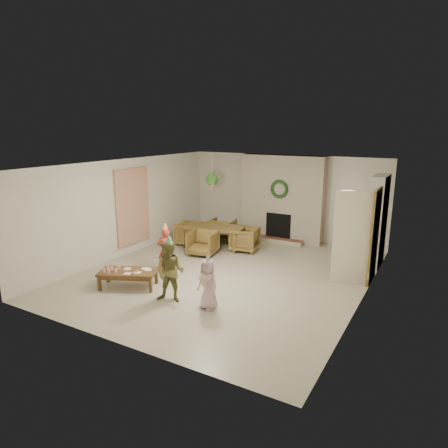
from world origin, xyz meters
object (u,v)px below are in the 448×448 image
Objects in this scene: dining_chair_left at (190,234)px; child_plaid at (170,272)px; child_red at (166,250)px; dining_chair_far at (223,230)px; dining_chair_near at (203,243)px; dining_chair_right at (244,239)px; child_pink at (208,284)px; coffee_table_top at (128,272)px; dining_table at (213,237)px.

dining_chair_left is 0.59× the size of child_plaid.
child_plaid is at bearing 98.36° from child_red.
child_red reaches higher than dining_chair_far.
dining_chair_far is 1.03m from dining_chair_left.
dining_chair_right is (0.79, 0.86, 0.00)m from dining_chair_near.
dining_chair_far is 4.55m from child_pink.
dining_chair_left is at bearing 76.69° from coffee_table_top.
dining_chair_far and dining_chair_right have the same top height.
child_pink is at bearing 116.43° from child_red.
child_red is 2.14m from child_pink.
dining_chair_left is 2.28m from child_red.
dining_chair_near is at bearing 61.23° from coffee_table_top.
coffee_table_top is at bearing -24.55° from dining_chair_right.
dining_chair_far is 1.00× the size of dining_chair_left.
dining_chair_far is 0.60× the size of coffee_table_top.
dining_table is at bearing -120.11° from child_red.
dining_chair_near is 0.74× the size of child_pink.
child_red reaches higher than dining_table.
child_pink is (2.64, -3.23, 0.15)m from dining_chair_left.
child_pink is at bearing -149.77° from dining_chair_left.
dining_table is 3.34m from coffee_table_top.
dining_chair_near is 0.59× the size of child_plaid.
child_pink is at bearing 107.54° from dining_chair_far.
child_pink is (1.98, -0.01, 0.14)m from coffee_table_top.
dining_chair_right is at bearing 49.60° from coffee_table_top.
dining_chair_far is 4.37m from child_plaid.
child_plaid is at bearing -78.53° from dining_chair_near.
child_pink is at bearing -25.25° from coffee_table_top.
dining_table is at bearing 90.00° from dining_chair_near.
child_pink is (1.92, -3.35, 0.19)m from dining_table.
dining_chair_near is at bearing 90.00° from dining_chair_far.
dining_table is at bearing 133.38° from child_pink.
coffee_table_top is at bearing -102.92° from dining_chair_near.
child_red reaches higher than coffee_table_top.
dining_chair_left is (-0.84, 0.61, 0.00)m from dining_chair_near.
child_plaid reaches higher than dining_chair_left.
child_plaid reaches higher than dining_chair_near.
dining_chair_far and dining_chair_left have the same top height.
dining_chair_far is at bearing 65.85° from coffee_table_top.
child_red reaches higher than dining_chair_near.
dining_chair_right is at bearing -90.00° from dining_chair_left.
dining_chair_right is at bearing 38.66° from dining_chair_near.
dining_chair_near is 1.46m from dining_chair_far.
dining_table is at bearing 92.75° from child_plaid.
dining_chair_far is 0.74× the size of child_pink.
child_red reaches higher than dining_chair_left.
dining_table is at bearing 64.04° from coffee_table_top.
dining_chair_near is 2.62m from coffee_table_top.
dining_chair_near reaches higher than coffee_table_top.
child_plaid is at bearing -159.94° from dining_chair_left.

